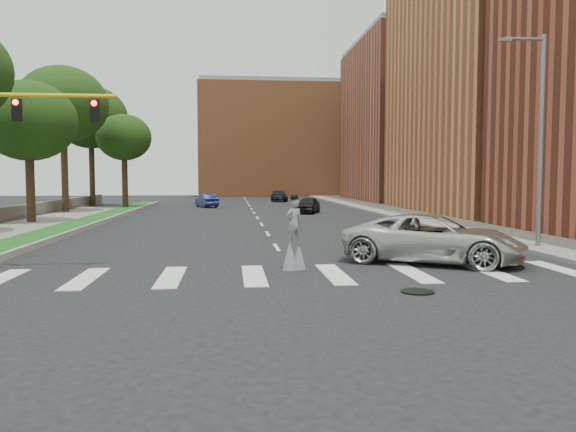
# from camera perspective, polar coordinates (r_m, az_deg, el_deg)

# --- Properties ---
(ground_plane) EXTENTS (160.00, 160.00, 0.00)m
(ground_plane) POSITION_cam_1_polar(r_m,az_deg,el_deg) (16.91, 1.05, -6.60)
(ground_plane) COLOR black
(ground_plane) RESTS_ON ground
(grass_median) EXTENTS (2.00, 60.00, 0.25)m
(grass_median) POSITION_cam_1_polar(r_m,az_deg,el_deg) (37.83, -20.37, -0.77)
(grass_median) COLOR #175018
(grass_median) RESTS_ON ground
(median_curb) EXTENTS (0.20, 60.00, 0.28)m
(median_curb) POSITION_cam_1_polar(r_m,az_deg,el_deg) (37.58, -18.82, -0.74)
(median_curb) COLOR gray
(median_curb) RESTS_ON ground
(sidewalk_right) EXTENTS (5.00, 90.00, 0.18)m
(sidewalk_right) POSITION_cam_1_polar(r_m,az_deg,el_deg) (44.06, 13.39, -0.04)
(sidewalk_right) COLOR slate
(sidewalk_right) RESTS_ON ground
(stone_wall) EXTENTS (0.50, 56.00, 1.10)m
(stone_wall) POSITION_cam_1_polar(r_m,az_deg,el_deg) (41.40, -27.07, 0.02)
(stone_wall) COLOR #5F5A51
(stone_wall) RESTS_ON ground
(manhole) EXTENTS (0.90, 0.90, 0.04)m
(manhole) POSITION_cam_1_polar(r_m,az_deg,el_deg) (15.64, 13.02, -7.49)
(manhole) COLOR black
(manhole) RESTS_ON ground
(building_mid) EXTENTS (16.00, 22.00, 24.00)m
(building_mid) POSITION_cam_1_polar(r_m,az_deg,el_deg) (53.07, 21.76, 13.36)
(building_mid) COLOR #C56D3E
(building_mid) RESTS_ON ground
(building_far) EXTENTS (16.00, 22.00, 20.00)m
(building_far) POSITION_cam_1_polar(r_m,az_deg,el_deg) (74.79, 13.08, 9.18)
(building_far) COLOR #A3513C
(building_far) RESTS_ON ground
(building_backdrop) EXTENTS (26.00, 14.00, 18.00)m
(building_backdrop) POSITION_cam_1_polar(r_m,az_deg,el_deg) (95.02, -1.01, 7.55)
(building_backdrop) COLOR #C56D3E
(building_backdrop) RESTS_ON ground
(streetlight) EXTENTS (2.05, 0.20, 9.00)m
(streetlight) POSITION_cam_1_polar(r_m,az_deg,el_deg) (25.99, 24.15, 7.60)
(streetlight) COLOR slate
(streetlight) RESTS_ON ground
(stilt_performer) EXTENTS (0.82, 0.64, 2.56)m
(stilt_performer) POSITION_cam_1_polar(r_m,az_deg,el_deg) (18.78, 0.63, -2.61)
(stilt_performer) COLOR #321F14
(stilt_performer) RESTS_ON ground
(suv_crossing) EXTENTS (7.01, 5.67, 1.78)m
(suv_crossing) POSITION_cam_1_polar(r_m,az_deg,el_deg) (20.93, 14.55, -2.22)
(suv_crossing) COLOR beige
(suv_crossing) RESTS_ON ground
(car_near) EXTENTS (2.86, 4.44, 1.41)m
(car_near) POSITION_cam_1_polar(r_m,az_deg,el_deg) (48.01, 2.04, 1.13)
(car_near) COLOR black
(car_near) RESTS_ON ground
(car_mid) EXTENTS (2.68, 4.33, 1.35)m
(car_mid) POSITION_cam_1_polar(r_m,az_deg,el_deg) (58.18, -8.27, 1.56)
(car_mid) COLOR navy
(car_mid) RESTS_ON ground
(car_far) EXTENTS (1.92, 4.71, 1.37)m
(car_far) POSITION_cam_1_polar(r_m,az_deg,el_deg) (70.89, -0.91, 2.04)
(car_far) COLOR black
(car_far) RESTS_ON ground
(tree_3) EXTENTS (6.08, 6.08, 9.31)m
(tree_3) POSITION_cam_1_polar(r_m,az_deg,el_deg) (40.32, -24.88, 8.72)
(tree_3) COLOR #321F14
(tree_3) RESTS_ON ground
(tree_4) EXTENTS (7.40, 7.40, 12.32)m
(tree_4) POSITION_cam_1_polar(r_m,az_deg,el_deg) (51.19, -21.90, 10.48)
(tree_4) COLOR #321F14
(tree_4) RESTS_ON ground
(tree_5) EXTENTS (7.56, 7.56, 12.48)m
(tree_5) POSITION_cam_1_polar(r_m,az_deg,el_deg) (62.40, -19.41, 9.41)
(tree_5) COLOR #321F14
(tree_5) RESTS_ON ground
(tree_6) EXTENTS (5.19, 5.19, 9.08)m
(tree_6) POSITION_cam_1_polar(r_m,az_deg,el_deg) (56.20, -16.32, 7.62)
(tree_6) COLOR #321F14
(tree_6) RESTS_ON ground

